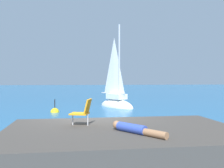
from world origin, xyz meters
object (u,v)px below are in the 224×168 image
(sailboat_near, at_px, (116,102))
(person_sunbather, at_px, (135,129))
(marker_buoy, at_px, (55,112))
(beach_chair, at_px, (83,111))

(sailboat_near, height_order, person_sunbather, sailboat_near)
(person_sunbather, distance_m, marker_buoy, 11.38)
(marker_buoy, bearing_deg, sailboat_near, 30.54)
(person_sunbather, height_order, beach_chair, beach_chair)
(sailboat_near, height_order, marker_buoy, sailboat_near)
(sailboat_near, relative_size, marker_buoy, 6.15)
(sailboat_near, xyz_separation_m, person_sunbather, (-1.27, -13.51, 0.55))
(sailboat_near, relative_size, beach_chair, 8.72)
(sailboat_near, distance_m, person_sunbather, 13.58)
(person_sunbather, bearing_deg, marker_buoy, 159.48)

